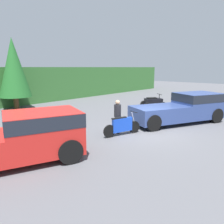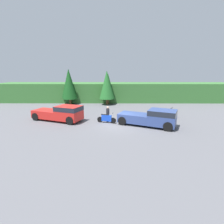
{
  "view_description": "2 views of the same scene",
  "coord_description": "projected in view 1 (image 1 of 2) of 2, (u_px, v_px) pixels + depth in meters",
  "views": [
    {
      "loc": [
        -9.62,
        -6.05,
        3.42
      ],
      "look_at": [
        -0.67,
        1.99,
        0.95
      ],
      "focal_mm": 35.0,
      "sensor_mm": 36.0,
      "label": 1
    },
    {
      "loc": [
        -0.56,
        -17.84,
        5.5
      ],
      "look_at": [
        -0.67,
        1.99,
        0.95
      ],
      "focal_mm": 28.0,
      "sensor_mm": 36.0,
      "label": 2
    }
  ],
  "objects": [
    {
      "name": "ground_plane",
      "position": [
        148.0,
        133.0,
        11.66
      ],
      "size": [
        80.0,
        80.0,
        0.0
      ],
      "primitive_type": "plane",
      "color": "#5B5B60"
    },
    {
      "name": "hillside_backdrop",
      "position": [
        12.0,
        85.0,
        21.79
      ],
      "size": [
        44.0,
        6.0,
        3.44
      ],
      "color": "#387033",
      "rests_on": "ground_plane"
    },
    {
      "name": "tree_mid_right",
      "position": [
        14.0,
        68.0,
        17.55
      ],
      "size": [
        2.53,
        2.53,
        5.75
      ],
      "color": "brown",
      "rests_on": "ground_plane"
    },
    {
      "name": "tree_right",
      "position": [
        13.0,
        71.0,
        18.18
      ],
      "size": [
        2.33,
        2.33,
        5.3
      ],
      "color": "brown",
      "rests_on": "ground_plane"
    },
    {
      "name": "pickup_truck_red",
      "position": [
        13.0,
        138.0,
        7.73
      ],
      "size": [
        6.23,
        3.99,
        1.82
      ],
      "rotation": [
        0.0,
        0.0,
        -0.37
      ],
      "color": "red",
      "rests_on": "ground_plane"
    },
    {
      "name": "pickup_truck_second",
      "position": [
        184.0,
        107.0,
        13.69
      ],
      "size": [
        6.16,
        4.3,
        1.82
      ],
      "rotation": [
        0.0,
        0.0,
        -0.44
      ],
      "color": "#334784",
      "rests_on": "ground_plane"
    },
    {
      "name": "dirt_bike",
      "position": [
        122.0,
        126.0,
        11.13
      ],
      "size": [
        2.1,
        0.86,
        1.16
      ],
      "rotation": [
        0.0,
        0.0,
        -0.29
      ],
      "color": "black",
      "rests_on": "ground_plane"
    },
    {
      "name": "quad_atv",
      "position": [
        153.0,
        103.0,
        18.43
      ],
      "size": [
        2.26,
        2.11,
        1.22
      ],
      "rotation": [
        0.0,
        0.0,
        -0.63
      ],
      "color": "black",
      "rests_on": "ground_plane"
    },
    {
      "name": "rider_person",
      "position": [
        118.0,
        115.0,
        11.41
      ],
      "size": [
        0.51,
        0.51,
        1.76
      ],
      "rotation": [
        0.0,
        0.0,
        -0.61
      ],
      "color": "black",
      "rests_on": "ground_plane"
    }
  ]
}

